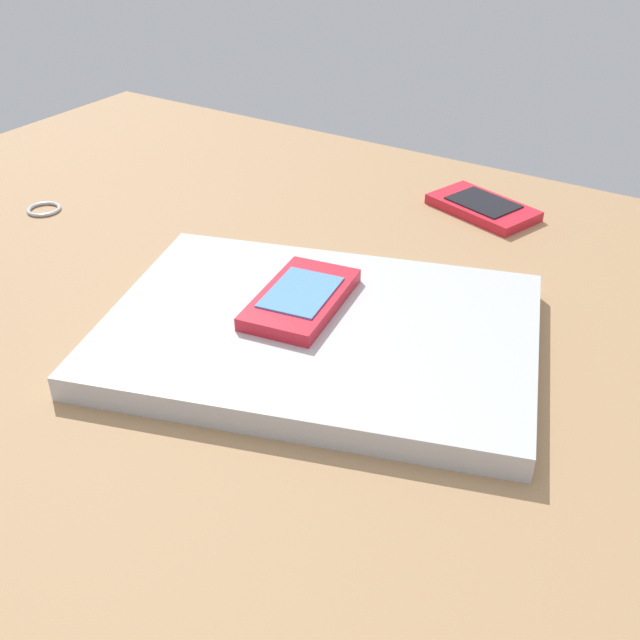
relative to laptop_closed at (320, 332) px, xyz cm
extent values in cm
cube|color=#9E7751|center=(1.35, -0.07, -2.45)|extent=(120.00, 80.00, 3.00)
cube|color=#B7BABC|center=(0.00, 0.00, 0.00)|extent=(36.27, 30.47, 1.89)
cube|color=red|center=(-2.44, 1.19, 1.47)|extent=(7.35, 11.06, 1.04)
cube|color=#5993E0|center=(-2.44, 1.19, 2.06)|extent=(5.47, 7.01, 0.14)
cube|color=red|center=(1.85, 28.10, -0.45)|extent=(11.64, 8.69, 0.98)
cube|color=black|center=(1.85, 28.10, 0.11)|extent=(7.50, 6.26, 0.14)
torus|color=silver|center=(-35.76, 5.05, -0.77)|extent=(3.31, 3.31, 0.36)
camera|label=1|loc=(24.92, -39.47, 30.94)|focal=42.88mm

